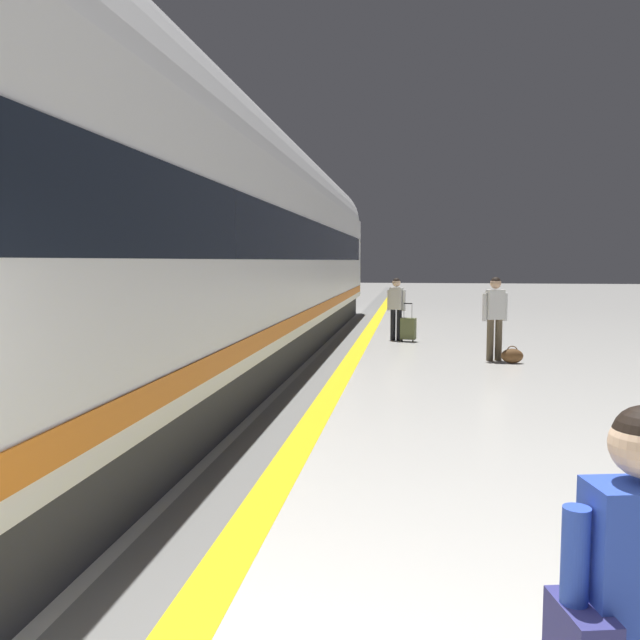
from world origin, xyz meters
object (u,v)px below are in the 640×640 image
(high_speed_train, at_px, (186,233))
(passenger_mid, at_px, (396,304))
(passenger_near, at_px, (495,312))
(duffel_bag_near, at_px, (512,356))
(traveller_foreground, at_px, (632,619))
(suitcase_mid, at_px, (408,329))

(high_speed_train, height_order, passenger_mid, high_speed_train)
(passenger_near, xyz_separation_m, duffel_bag_near, (0.32, -0.34, -0.86))
(duffel_bag_near, bearing_deg, passenger_mid, 124.45)
(traveller_foreground, height_order, passenger_mid, traveller_foreground)
(passenger_near, bearing_deg, traveller_foreground, -94.83)
(passenger_mid, relative_size, suitcase_mid, 1.63)
(duffel_bag_near, bearing_deg, suitcase_mid, 122.52)
(high_speed_train, xyz_separation_m, passenger_mid, (3.09, 7.32, -1.56))
(traveller_foreground, relative_size, suitcase_mid, 1.64)
(traveller_foreground, height_order, passenger_near, passenger_near)
(duffel_bag_near, distance_m, suitcase_mid, 3.95)
(high_speed_train, relative_size, passenger_mid, 20.70)
(passenger_near, height_order, suitcase_mid, passenger_near)
(duffel_bag_near, xyz_separation_m, suitcase_mid, (-2.12, 3.33, 0.18))
(passenger_near, bearing_deg, passenger_mid, 123.35)
(high_speed_train, bearing_deg, traveller_foreground, -61.47)
(high_speed_train, height_order, suitcase_mid, high_speed_train)
(passenger_mid, distance_m, suitcase_mid, 0.73)
(passenger_mid, bearing_deg, traveller_foreground, -85.74)
(high_speed_train, bearing_deg, duffel_bag_near, 34.25)
(passenger_mid, bearing_deg, high_speed_train, -112.86)
(high_speed_train, distance_m, duffel_bag_near, 7.09)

